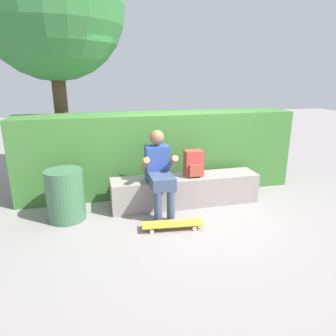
# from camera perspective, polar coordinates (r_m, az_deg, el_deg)

# --- Properties ---
(ground_plane) EXTENTS (24.00, 24.00, 0.00)m
(ground_plane) POSITION_cam_1_polar(r_m,az_deg,el_deg) (4.56, 4.60, -8.48)
(ground_plane) COLOR gray
(bench_main) EXTENTS (2.29, 0.45, 0.46)m
(bench_main) POSITION_cam_1_polar(r_m,az_deg,el_deg) (4.80, 3.23, -4.12)
(bench_main) COLOR gray
(bench_main) RESTS_ON ground
(person_skater) EXTENTS (0.49, 0.62, 1.21)m
(person_skater) POSITION_cam_1_polar(r_m,az_deg,el_deg) (4.36, -1.63, -0.42)
(person_skater) COLOR #2D4793
(person_skater) RESTS_ON ground
(skateboard_near_person) EXTENTS (0.82, 0.27, 0.09)m
(skateboard_near_person) POSITION_cam_1_polar(r_m,az_deg,el_deg) (4.10, 0.84, -10.34)
(skateboard_near_person) COLOR gold
(skateboard_near_person) RESTS_ON ground
(backpack_on_bench) EXTENTS (0.28, 0.23, 0.40)m
(backpack_on_bench) POSITION_cam_1_polar(r_m,az_deg,el_deg) (4.70, 4.80, 0.77)
(backpack_on_bench) COLOR #B23833
(backpack_on_bench) RESTS_ON bench_main
(hedge_row) EXTENTS (4.62, 0.70, 1.34)m
(hedge_row) POSITION_cam_1_polar(r_m,az_deg,el_deg) (5.29, -1.77, 2.93)
(hedge_row) COLOR #3B7130
(hedge_row) RESTS_ON ground
(tree_behind_bench) EXTENTS (2.34, 2.34, 4.17)m
(tree_behind_bench) POSITION_cam_1_polar(r_m,az_deg,el_deg) (5.78, -20.91, 26.26)
(tree_behind_bench) COLOR #473323
(tree_behind_bench) RESTS_ON ground
(trash_bin) EXTENTS (0.51, 0.51, 0.72)m
(trash_bin) POSITION_cam_1_polar(r_m,az_deg,el_deg) (4.48, -18.50, -4.80)
(trash_bin) COLOR #3D6B47
(trash_bin) RESTS_ON ground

